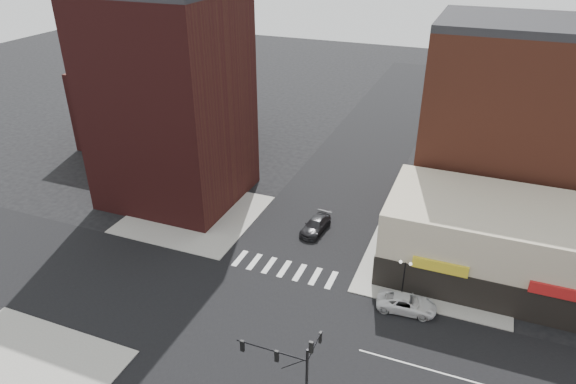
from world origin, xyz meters
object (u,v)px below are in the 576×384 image
(traffic_signal, at_px, (295,364))
(dark_sedan_north, at_px, (316,225))
(white_suv, at_px, (407,303))
(street_lamp_ne, at_px, (405,270))

(traffic_signal, relative_size, dark_sedan_north, 1.45)
(dark_sedan_north, bearing_deg, traffic_signal, -68.92)
(white_suv, xyz_separation_m, dark_sedan_north, (-12.22, 9.89, 0.02))
(white_suv, height_order, dark_sedan_north, dark_sedan_north)
(traffic_signal, bearing_deg, white_suv, 69.06)
(traffic_signal, distance_m, white_suv, 15.91)
(street_lamp_ne, height_order, white_suv, street_lamp_ne)
(white_suv, relative_size, dark_sedan_north, 1.02)
(white_suv, bearing_deg, dark_sedan_north, 45.95)
(traffic_signal, xyz_separation_m, white_suv, (5.48, 14.33, -4.21))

